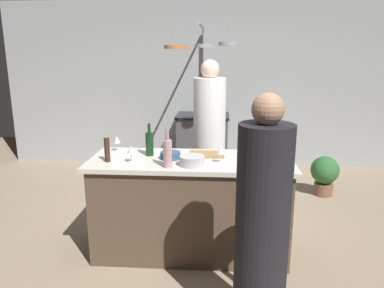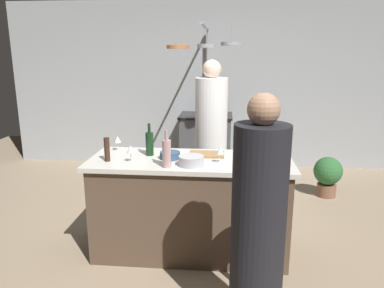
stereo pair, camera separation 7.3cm
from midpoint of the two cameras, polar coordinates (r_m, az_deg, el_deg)
ground_plane at (r=3.66m, az=-0.77°, el=-15.98°), size 9.00×9.00×0.00m
back_wall at (r=6.03m, az=1.49°, el=8.99°), size 6.40×0.16×2.60m
kitchen_island at (r=3.45m, az=-0.79°, el=-9.46°), size 1.80×0.72×0.90m
stove_range at (r=5.78m, az=1.26°, el=0.19°), size 0.80×0.64×0.89m
chef at (r=4.33m, az=2.18°, el=0.38°), size 0.37×0.37×1.74m
bar_stool_right at (r=2.93m, az=8.98°, el=-15.85°), size 0.28×0.28×0.68m
guest_right at (r=2.41m, az=9.81°, el=-12.91°), size 0.34×0.34×1.60m
overhead_pot_rack at (r=5.07m, az=1.06°, el=12.49°), size 0.91×1.42×2.17m
potted_plant at (r=5.11m, az=19.29°, el=-4.24°), size 0.36×0.36×0.52m
cutting_board at (r=3.42m, az=1.67°, el=-1.58°), size 0.32×0.22×0.02m
pepper_mill at (r=3.28m, az=-13.51°, el=-0.89°), size 0.05×0.05×0.21m
wine_bottle_red at (r=3.41m, az=-7.14°, el=0.09°), size 0.07×0.07×0.30m
wine_bottle_amber at (r=3.15m, az=11.97°, el=-0.99°), size 0.07×0.07×0.33m
wine_bottle_rose at (r=3.04m, az=-4.44°, el=-1.39°), size 0.07×0.07×0.31m
wine_glass_by_chef at (r=3.17m, az=3.77°, el=-1.06°), size 0.07×0.07×0.15m
wine_glass_near_right_guest at (r=3.62m, az=-12.02°, el=0.55°), size 0.07×0.07×0.15m
wine_glass_near_left_guest at (r=3.23m, az=-9.97°, el=-0.97°), size 0.07×0.07×0.15m
mixing_bowl_ceramic at (r=3.36m, az=8.64°, el=-1.70°), size 0.21×0.21×0.06m
mixing_bowl_blue at (r=3.31m, az=-3.97°, el=-1.76°), size 0.18×0.18×0.06m
mixing_bowl_steel at (r=3.11m, az=-0.65°, el=-2.58°), size 0.21×0.21×0.08m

